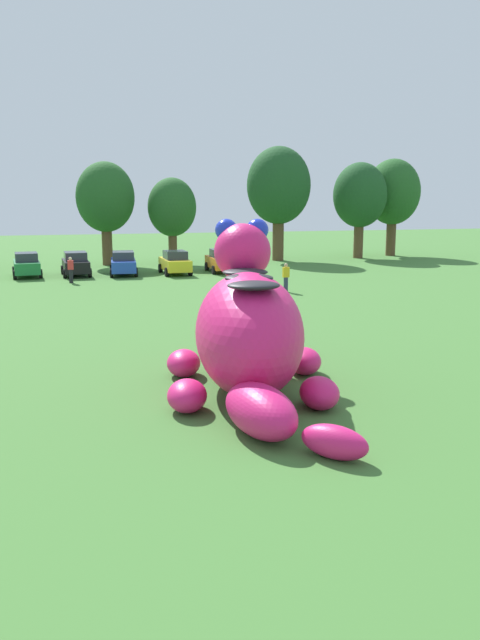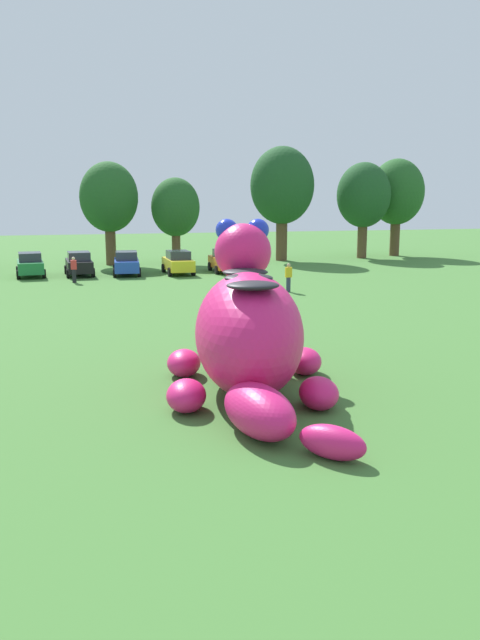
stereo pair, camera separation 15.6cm
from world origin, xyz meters
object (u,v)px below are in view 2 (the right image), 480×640
Objects in this scene: car_orange at (225,261)px; spectator_mid_field at (288,278)px; car_black at (79,264)px; spectator_near_inflatable at (74,270)px; car_green at (30,265)px; car_yellow at (178,262)px; car_blue at (126,263)px; giant_inflatable_creature at (249,331)px.

spectator_mid_field is at bearing -82.44° from car_orange.
car_black is 2.46× the size of spectator_near_inflatable.
car_green is 1.02× the size of car_yellow.
car_black is 10.61m from car_orange.
car_black is at bearing 177.32° from car_orange.
car_blue and car_orange have the same top height.
giant_inflatable_creature reaches higher than car_yellow.
car_green is 19.21m from spectator_mid_field.
car_green and car_orange have the same top height.
car_blue is at bearing 42.38° from spectator_near_inflatable.
car_green is 1.01× the size of car_blue.
giant_inflatable_creature reaches higher than car_green.
spectator_near_inflatable is 14.44m from spectator_mid_field.
spectator_mid_field is (12.03, -11.28, -0.01)m from car_black.
spectator_near_inflatable is (-10.96, -3.37, -0.01)m from car_orange.
car_orange is at bearing -3.00° from car_green.
giant_inflatable_creature is at bearing -79.18° from spectator_near_inflatable.
car_green reaches higher than spectator_mid_field.
spectator_near_inflatable is (-7.38, -2.96, -0.01)m from car_yellow.
giant_inflatable_creature is 2.36× the size of car_blue.
spectator_mid_field is at bearing -64.25° from car_yellow.
car_black is 7.08m from car_yellow.
car_yellow is at bearing -6.22° from car_green.
giant_inflatable_creature is 5.79× the size of spectator_near_inflatable.
car_black reaches higher than spectator_near_inflatable.
spectator_mid_field is (15.38, -11.51, -0.01)m from car_green.
giant_inflatable_creature is 26.43m from spectator_near_inflatable.
spectator_near_inflatable is at bearing -162.92° from car_orange.
giant_inflatable_creature is at bearing -111.85° from spectator_mid_field.
spectator_near_inflatable is at bearing -137.62° from car_blue.
car_blue reaches higher than spectator_mid_field.
spectator_mid_field is at bearing 68.15° from giant_inflatable_creature.
spectator_mid_field is at bearing -43.15° from car_black.
car_blue and car_yellow have the same top height.
car_black is 1.00× the size of car_blue.
car_green is at bearing 104.83° from giant_inflatable_creature.
spectator_mid_field is (5.00, -10.38, -0.01)m from car_yellow.
car_yellow is 3.60m from car_orange.
car_blue is at bearing -6.24° from car_green.
car_yellow is 11.52m from spectator_mid_field.
giant_inflatable_creature reaches higher than car_orange.
car_yellow is 1.01× the size of car_orange.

